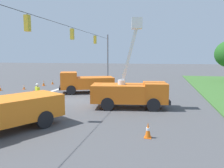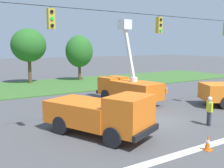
# 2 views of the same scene
# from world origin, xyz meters

# --- Properties ---
(ground_plane) EXTENTS (200.00, 200.00, 0.00)m
(ground_plane) POSITION_xyz_m (0.00, 0.00, 0.00)
(ground_plane) COLOR #4C4C4F
(grass_verge) EXTENTS (56.00, 12.00, 0.10)m
(grass_verge) POSITION_xyz_m (0.00, 18.00, 0.05)
(grass_verge) COLOR #3D6B2D
(grass_verge) RESTS_ON ground
(signal_gantry) EXTENTS (26.20, 0.33, 7.20)m
(signal_gantry) POSITION_xyz_m (0.00, -0.00, 4.43)
(signal_gantry) COLOR slate
(signal_gantry) RESTS_ON ground
(tree_centre) EXTENTS (4.36, 3.97, 6.97)m
(tree_centre) POSITION_xyz_m (-2.22, 21.35, 4.87)
(tree_centre) COLOR brown
(tree_centre) RESTS_ON ground
(tree_east) EXTENTS (3.81, 3.45, 6.27)m
(tree_east) POSITION_xyz_m (4.50, 20.86, 4.07)
(tree_east) COLOR brown
(tree_east) RESTS_ON ground
(utility_truck_bucket_lift) EXTENTS (3.16, 6.25, 6.93)m
(utility_truck_bucket_lift) POSITION_xyz_m (1.75, 5.49, 1.36)
(utility_truck_bucket_lift) COLOR orange
(utility_truck_bucket_lift) RESTS_ON ground
(utility_truck_support_far) EXTENTS (4.65, 6.46, 2.32)m
(utility_truck_support_far) POSITION_xyz_m (-4.35, -0.48, 1.19)
(utility_truck_support_far) COLOR orange
(utility_truck_support_far) RESTS_ON ground
(road_worker) EXTENTS (0.41, 0.58, 1.77)m
(road_worker) POSITION_xyz_m (2.02, -2.47, 1.00)
(road_worker) COLOR #383842
(road_worker) RESTS_ON ground
(traffic_cone_mid_right) EXTENTS (0.36, 0.36, 0.80)m
(traffic_cone_mid_right) POSITION_xyz_m (7.92, 7.29, 0.40)
(traffic_cone_mid_right) COLOR orange
(traffic_cone_mid_right) RESTS_ON ground
(traffic_cone_near_bucket) EXTENTS (0.36, 0.36, 0.81)m
(traffic_cone_near_bucket) POSITION_xyz_m (-1.89, 3.88, 0.40)
(traffic_cone_near_bucket) COLOR orange
(traffic_cone_near_bucket) RESTS_ON ground
(traffic_cone_lane_edge_b) EXTENTS (0.36, 0.36, 0.72)m
(traffic_cone_lane_edge_b) POSITION_xyz_m (-1.26, -4.93, 0.36)
(traffic_cone_lane_edge_b) COLOR orange
(traffic_cone_lane_edge_b) RESTS_ON ground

